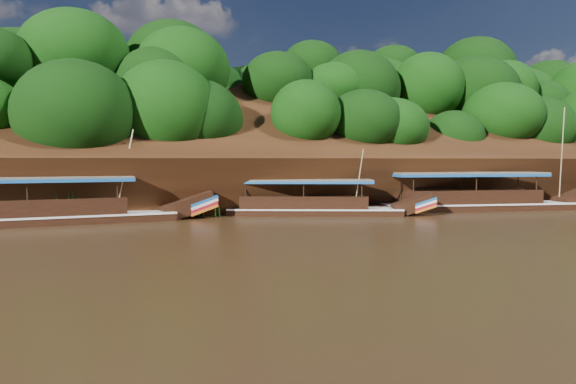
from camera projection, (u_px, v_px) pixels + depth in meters
The scene contains 6 objects.
ground at pixel (349, 231), 28.77m from camera, with size 160.00×160.00×0.00m, color black.
riverbank at pixel (232, 180), 49.87m from camera, with size 120.00×30.06×19.40m.
boat_0 at pixel (491, 202), 40.57m from camera, with size 17.09×5.15×7.87m.
boat_1 at pixel (325, 207), 37.00m from camera, with size 13.31×6.87×4.77m.
boat_2 at pixel (62, 213), 31.95m from camera, with size 17.20×3.59×5.98m.
reeds at pixel (251, 201), 36.76m from camera, with size 49.84×2.54×2.11m.
Camera 1 is at (-13.07, -25.64, 3.64)m, focal length 35.00 mm.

